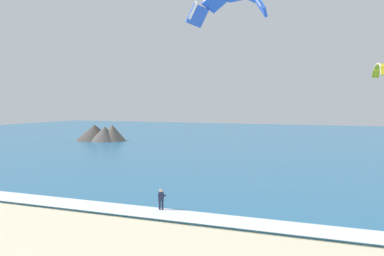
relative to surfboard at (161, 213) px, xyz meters
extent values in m
cube|color=teal|center=(1.16, 58.18, 0.07)|extent=(200.00, 120.00, 0.20)
cube|color=white|center=(1.16, -0.82, 0.19)|extent=(200.00, 2.53, 0.04)
ellipsoid|color=yellow|center=(0.00, 0.00, 0.00)|extent=(0.69, 1.46, 0.05)
cube|color=black|center=(0.00, 0.25, 0.04)|extent=(0.17, 0.09, 0.04)
cube|color=black|center=(0.00, -0.25, 0.04)|extent=(0.17, 0.09, 0.04)
cylinder|color=#191E38|center=(-0.10, -0.02, 0.39)|extent=(0.14, 0.14, 0.84)
cylinder|color=#191E38|center=(0.10, 0.02, 0.39)|extent=(0.14, 0.14, 0.84)
cube|color=#191E38|center=(0.00, 0.00, 1.11)|extent=(0.37, 0.26, 0.60)
sphere|color=tan|center=(0.00, 0.00, 1.55)|extent=(0.22, 0.22, 0.22)
cylinder|color=#191E38|center=(-0.21, 0.12, 1.16)|extent=(0.18, 0.51, 0.22)
cylinder|color=#191E38|center=(0.15, 0.19, 1.16)|extent=(0.18, 0.51, 0.22)
cylinder|color=black|center=(-0.07, 0.37, 1.16)|extent=(0.55, 0.14, 0.04)
cube|color=#3F3F42|center=(-0.02, 0.12, 0.89)|extent=(0.13, 0.10, 0.10)
cube|color=blue|center=(5.45, 5.57, 14.87)|extent=(1.23, 1.71, 1.91)
cube|color=blue|center=(1.07, 7.88, 15.89)|extent=(2.17, 1.65, 1.59)
cube|color=blue|center=(-0.43, 7.78, 14.87)|extent=(1.98, 1.40, 1.91)
cube|color=white|center=(-0.60, 7.31, 15.25)|extent=(1.09, 0.58, 1.46)
cylinder|color=#B2B2B7|center=(2.76, 2.97, 8.02)|extent=(5.40, 5.22, 13.70)
cylinder|color=#B2B2B7|center=(-0.18, 4.08, 8.02)|extent=(0.52, 7.42, 13.70)
cube|color=yellow|center=(14.89, 36.39, 11.66)|extent=(1.13, 1.12, 1.16)
cube|color=white|center=(14.47, 36.30, 11.77)|extent=(0.33, 0.78, 1.02)
cube|color=yellow|center=(14.79, 37.37, 12.51)|extent=(1.21, 1.39, 0.82)
cube|color=white|center=(14.37, 37.28, 12.62)|extent=(0.40, 1.08, 0.65)
cube|color=yellow|center=(14.55, 38.62, 12.82)|extent=(1.24, 1.40, 0.29)
cube|color=white|center=(14.13, 38.52, 12.93)|extent=(0.42, 1.16, 0.13)
cube|color=yellow|center=(14.23, 39.84, 12.51)|extent=(1.21, 1.27, 0.82)
cube|color=white|center=(13.81, 39.74, 12.62)|extent=(0.38, 1.07, 0.65)
cube|color=yellow|center=(13.90, 40.77, 11.66)|extent=(1.14, 0.91, 1.16)
cube|color=white|center=(13.48, 40.67, 11.77)|extent=(0.31, 0.75, 1.02)
cone|color=#665B51|center=(-32.48, 44.00, 1.64)|extent=(5.66, 5.66, 3.32)
cone|color=#47423D|center=(-36.52, 43.95, 1.62)|extent=(7.71, 7.71, 3.29)
cone|color=#56514C|center=(-33.56, 43.05, 1.49)|extent=(5.97, 5.97, 3.03)
camera|label=1|loc=(13.05, -26.03, 7.60)|focal=40.02mm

